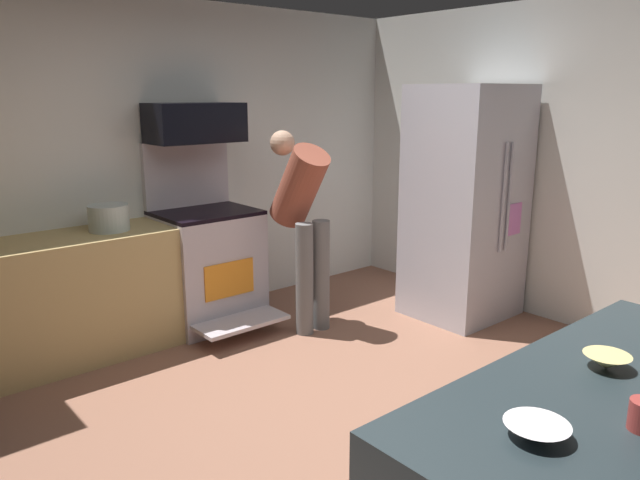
{
  "coord_description": "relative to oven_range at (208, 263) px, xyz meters",
  "views": [
    {
      "loc": [
        -2.12,
        -2.25,
        1.87
      ],
      "look_at": [
        0.05,
        0.3,
        1.05
      ],
      "focal_mm": 33.71,
      "sensor_mm": 36.0,
      "label": 1
    }
  ],
  "objects": [
    {
      "name": "mixing_bowl_small",
      "position": [
        -0.28,
        -3.36,
        0.42
      ],
      "size": [
        0.17,
        0.17,
        0.05
      ],
      "primitive_type": "cone",
      "rotation": [
        3.14,
        0.0,
        0.0
      ],
      "color": "#E1CA7C",
      "rests_on": "counter_island"
    },
    {
      "name": "ground_plane",
      "position": [
        -0.25,
        -1.97,
        -0.52
      ],
      "size": [
        5.2,
        4.8,
        0.02
      ],
      "primitive_type": "cube",
      "color": "#8D5E49"
    },
    {
      "name": "mixing_bowl_large",
      "position": [
        -0.89,
        -3.44,
        0.42
      ],
      "size": [
        0.19,
        0.19,
        0.05
      ],
      "primitive_type": "cone",
      "rotation": [
        3.14,
        0.0,
        0.0
      ],
      "color": "white",
      "rests_on": "counter_island"
    },
    {
      "name": "person_cook",
      "position": [
        0.54,
        -0.59,
        0.43
      ],
      "size": [
        0.31,
        0.6,
        1.58
      ],
      "color": "slate",
      "rests_on": "ground"
    },
    {
      "name": "wall_back",
      "position": [
        -0.25,
        0.37,
        0.79
      ],
      "size": [
        5.2,
        0.12,
        2.6
      ],
      "primitive_type": "cube",
      "color": "silver",
      "rests_on": "ground"
    },
    {
      "name": "wall_right",
      "position": [
        2.29,
        -1.97,
        0.79
      ],
      "size": [
        0.12,
        4.8,
        2.6
      ],
      "primitive_type": "cube",
      "color": "silver",
      "rests_on": "ground"
    },
    {
      "name": "refrigerator",
      "position": [
        1.78,
        -1.22,
        0.46
      ],
      "size": [
        0.83,
        0.77,
        1.94
      ],
      "color": "silver",
      "rests_on": "ground"
    },
    {
      "name": "stock_pot",
      "position": [
        -0.78,
        0.01,
        0.49
      ],
      "size": [
        0.29,
        0.29,
        0.19
      ],
      "primitive_type": "cylinder",
      "color": "#B3C0B9",
      "rests_on": "lower_cabinet_run"
    },
    {
      "name": "lower_cabinet_run",
      "position": [
        -1.15,
        0.01,
        -0.06
      ],
      "size": [
        2.4,
        0.6,
        0.9
      ],
      "primitive_type": "cube",
      "color": "tan",
      "rests_on": "ground"
    },
    {
      "name": "microwave",
      "position": [
        0.0,
        0.09,
        1.13
      ],
      "size": [
        0.74,
        0.38,
        0.31
      ],
      "primitive_type": "cube",
      "color": "black",
      "rests_on": "oven_range"
    },
    {
      "name": "oven_range",
      "position": [
        0.0,
        0.0,
        0.0
      ],
      "size": [
        0.76,
        0.96,
        1.49
      ],
      "color": "#BFB6BE",
      "rests_on": "ground"
    }
  ]
}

